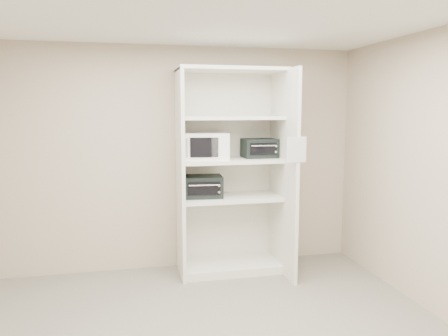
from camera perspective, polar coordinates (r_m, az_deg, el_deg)
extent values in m
cube|color=white|center=(3.41, -2.83, 20.41)|extent=(4.50, 4.00, 0.01)
cube|color=#B7A691|center=(5.34, -6.37, 1.19)|extent=(4.50, 0.02, 2.70)
cube|color=#B7A691|center=(1.52, 10.87, -15.50)|extent=(4.50, 0.02, 2.70)
cube|color=white|center=(5.05, -5.72, -0.89)|extent=(0.04, 0.60, 2.40)
cube|color=white|center=(5.19, 7.76, -0.70)|extent=(0.04, 0.90, 2.40)
cube|color=white|center=(5.45, 0.17, -0.23)|extent=(1.24, 0.02, 2.40)
cube|color=white|center=(5.46, 0.84, -12.68)|extent=(1.16, 0.56, 0.10)
cube|color=white|center=(5.23, 0.86, -3.90)|extent=(1.16, 0.56, 0.04)
cube|color=white|center=(5.15, 0.87, 1.00)|extent=(1.16, 0.56, 0.04)
cube|color=white|center=(5.12, 0.88, 6.57)|extent=(1.16, 0.56, 0.04)
cube|color=white|center=(5.14, 0.89, 12.71)|extent=(1.24, 0.60, 0.04)
cube|color=white|center=(5.10, -2.39, 2.90)|extent=(0.55, 0.44, 0.31)
cube|color=black|center=(5.28, 4.63, 2.60)|extent=(0.41, 0.31, 0.23)
cube|color=black|center=(5.16, -2.80, -2.42)|extent=(0.48, 0.37, 0.25)
cube|color=white|center=(4.72, 9.48, 2.39)|extent=(0.21, 0.01, 0.27)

